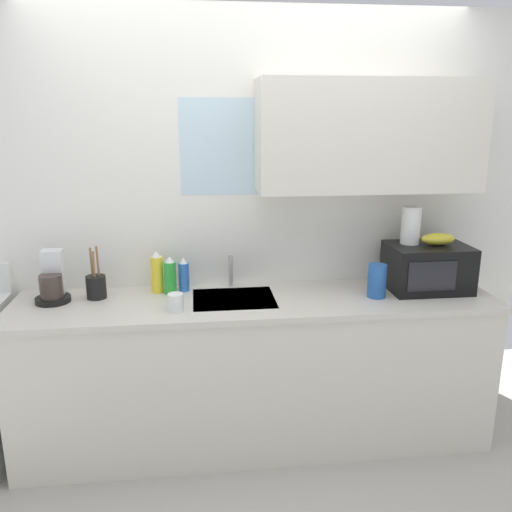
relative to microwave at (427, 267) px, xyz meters
The scene contains 13 objects.
kitchen_wall_assembly 0.97m from the microwave, 163.83° to the left, with size 3.49×0.42×2.50m.
counter_unit 1.18m from the microwave, behind, with size 2.72×0.63×0.90m.
sink_faucet 1.16m from the microwave, behind, with size 0.03×0.03×0.20m, color #B2B5BA.
microwave is the anchor object (origin of this frame).
banana_bunch 0.18m from the microwave, ahead, with size 0.20×0.11×0.07m, color gold.
paper_towel_roll 0.27m from the microwave, 152.62° to the left, with size 0.11×0.11×0.22m, color white.
coffee_maker 2.15m from the microwave, behind, with size 0.19×0.21×0.28m.
dish_soap_bottle_blue 1.44m from the microwave, behind, with size 0.06×0.06×0.20m.
dish_soap_bottle_green 1.51m from the microwave, behind, with size 0.07×0.07×0.22m.
dish_soap_bottle_yellow 1.59m from the microwave, behind, with size 0.07×0.07×0.25m.
cereal_canister 0.36m from the microwave, 163.83° to the right, with size 0.10×0.10×0.19m, color #2659A5.
mug_white 1.48m from the microwave, behind, with size 0.08×0.08×0.10m, color white.
utensil_crock 1.92m from the microwave, behind, with size 0.11×0.11×0.30m.
Camera 1 is at (-0.33, -2.80, 1.90)m, focal length 37.03 mm.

